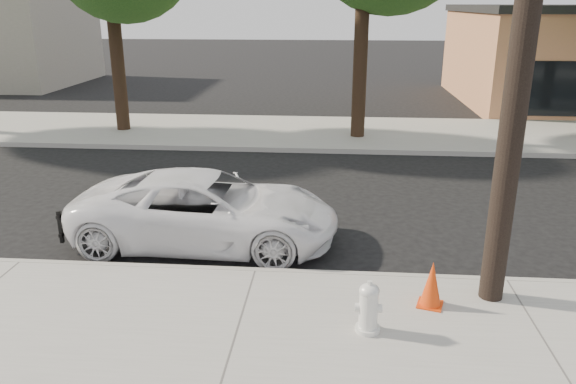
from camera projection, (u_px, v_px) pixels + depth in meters
The scene contains 7 objects.
ground at pixel (270, 229), 11.20m from camera, with size 120.00×120.00×0.00m, color black.
near_sidewalk at pixel (232, 352), 7.12m from camera, with size 90.00×4.40×0.15m, color gray.
far_sidewalk at pixel (298, 132), 19.20m from camera, with size 90.00×5.00×0.15m, color gray.
curb_near at pixel (255, 273), 9.19m from camera, with size 90.00×0.12×0.16m, color #9E9B93.
police_cruiser at pixel (207, 209), 10.33m from camera, with size 2.23×4.83×1.34m, color white.
fire_hydrant at pixel (368, 309), 7.35m from camera, with size 0.36×0.33×0.69m.
traffic_cone at pixel (432, 285), 7.99m from camera, with size 0.44×0.44×0.68m.
Camera 1 is at (1.21, -10.31, 4.29)m, focal length 35.00 mm.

